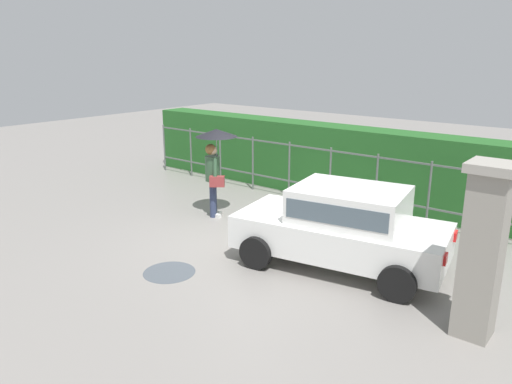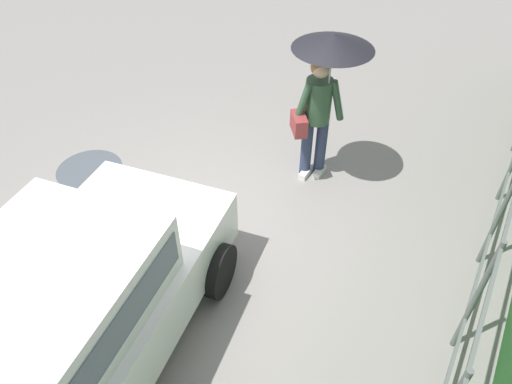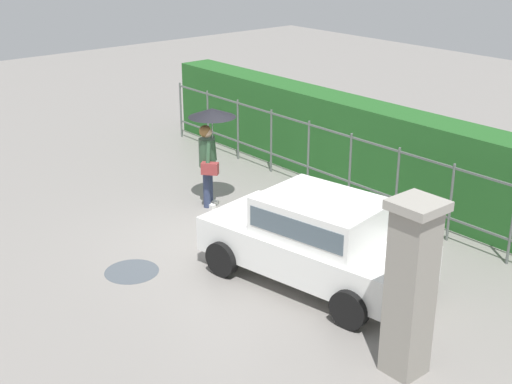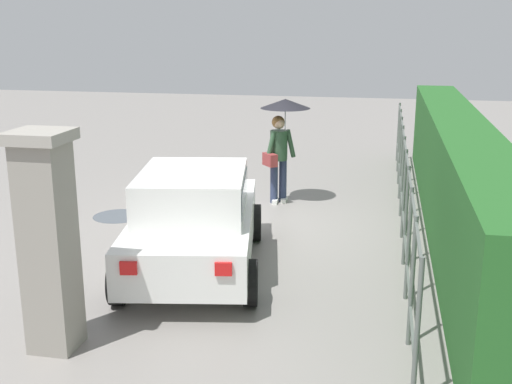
# 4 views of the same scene
# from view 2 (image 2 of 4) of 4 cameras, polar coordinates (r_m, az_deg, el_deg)

# --- Properties ---
(ground_plane) EXTENTS (40.00, 40.00, 0.00)m
(ground_plane) POSITION_cam_2_polar(r_m,az_deg,el_deg) (6.04, -4.16, -3.44)
(ground_plane) COLOR gray
(car) EXTENTS (3.94, 2.37, 1.48)m
(car) POSITION_cam_2_polar(r_m,az_deg,el_deg) (4.46, -22.25, -13.91)
(car) COLOR white
(car) RESTS_ON ground
(pedestrian) EXTENTS (0.96, 0.96, 2.06)m
(pedestrian) POSITION_cam_2_polar(r_m,az_deg,el_deg) (5.94, 8.16, 13.34)
(pedestrian) COLOR #2D3856
(pedestrian) RESTS_ON ground
(fence_section) EXTENTS (11.20, 0.05, 1.50)m
(fence_section) POSITION_cam_2_polar(r_m,az_deg,el_deg) (5.13, 26.27, -5.99)
(fence_section) COLOR #59605B
(fence_section) RESTS_ON ground
(puddle_near) EXTENTS (0.92, 0.92, 0.00)m
(puddle_near) POSITION_cam_2_polar(r_m,az_deg,el_deg) (7.20, -19.28, 2.60)
(puddle_near) COLOR #4C545B
(puddle_near) RESTS_ON ground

